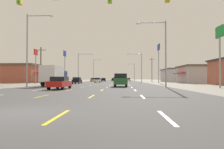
% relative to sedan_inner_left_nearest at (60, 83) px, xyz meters
% --- Properties ---
extents(ground_plane, '(572.00, 572.00, 0.00)m').
position_rel_sedan_inner_left_nearest_xyz_m(ground_plane, '(3.38, 49.49, -0.76)').
color(ground_plane, '#4C4C4F').
extents(lot_apron_left, '(28.00, 440.00, 0.01)m').
position_rel_sedan_inner_left_nearest_xyz_m(lot_apron_left, '(-21.37, 49.49, -0.75)').
color(lot_apron_left, gray).
rests_on(lot_apron_left, ground).
extents(lot_apron_right, '(28.00, 440.00, 0.01)m').
position_rel_sedan_inner_left_nearest_xyz_m(lot_apron_right, '(28.13, 49.49, -0.75)').
color(lot_apron_right, gray).
rests_on(lot_apron_right, ground).
extents(lane_markings, '(10.64, 227.60, 0.01)m').
position_rel_sedan_inner_left_nearest_xyz_m(lane_markings, '(3.38, 87.99, -0.75)').
color(lane_markings, white).
rests_on(lane_markings, ground).
extents(signal_span_wire, '(24.92, 0.52, 8.96)m').
position_rel_sedan_inner_left_nearest_xyz_m(signal_span_wire, '(3.36, -9.51, 4.41)').
color(signal_span_wire, brown).
rests_on(signal_span_wire, ground).
extents(sedan_inner_left_nearest, '(1.80, 4.50, 1.46)m').
position_rel_sedan_inner_left_nearest_xyz_m(sedan_inner_left_nearest, '(0.00, 0.00, 0.00)').
color(sedan_inner_left_nearest, red).
rests_on(sedan_inner_left_nearest, ground).
extents(suv_inner_right_near, '(1.98, 4.90, 1.98)m').
position_rel_sedan_inner_left_nearest_xyz_m(suv_inner_right_near, '(7.05, 7.64, 0.27)').
color(suv_inner_right_near, '#235B2D').
rests_on(suv_inner_right_near, ground).
extents(box_truck_far_left_mid, '(2.40, 7.20, 3.23)m').
position_rel_sedan_inner_left_nearest_xyz_m(box_truck_far_left_mid, '(-3.87, 9.52, 1.08)').
color(box_truck_far_left_mid, navy).
rests_on(box_truck_far_left_mid, ground).
extents(hatchback_far_left_midfar, '(1.72, 3.90, 1.54)m').
position_rel_sedan_inner_left_nearest_xyz_m(hatchback_far_left_midfar, '(-3.46, 24.93, 0.03)').
color(hatchback_far_left_midfar, black).
rests_on(hatchback_far_left_midfar, ground).
extents(sedan_inner_left_far, '(1.80, 4.50, 1.46)m').
position_rel_sedan_inner_left_nearest_xyz_m(sedan_inner_left_far, '(-0.37, 40.83, 0.00)').
color(sedan_inner_left_far, white).
rests_on(sedan_inner_left_far, ground).
extents(sedan_far_left_farther, '(1.80, 4.50, 1.46)m').
position_rel_sedan_inner_left_nearest_xyz_m(sedan_far_left_farther, '(-3.85, 55.96, 0.00)').
color(sedan_far_left_farther, '#B28C33').
rests_on(sedan_far_left_farther, ground).
extents(sedan_inner_left_farthest, '(1.80, 4.50, 1.46)m').
position_rel_sedan_inner_left_nearest_xyz_m(sedan_inner_left_farthest, '(-0.37, 61.59, 0.00)').
color(sedan_inner_left_farthest, black).
rests_on(sedan_inner_left_farthest, ground).
extents(sedan_center_turn_distant_a, '(1.80, 4.50, 1.46)m').
position_rel_sedan_inner_left_nearest_xyz_m(sedan_center_turn_distant_a, '(3.43, 72.48, 0.00)').
color(sedan_center_turn_distant_a, black).
rests_on(sedan_center_turn_distant_a, ground).
extents(sedan_far_right_distant_b, '(1.80, 4.50, 1.46)m').
position_rel_sedan_inner_left_nearest_xyz_m(sedan_far_right_distant_b, '(10.58, 78.09, 0.00)').
color(sedan_far_right_distant_b, '#B28C33').
rests_on(sedan_far_right_distant_b, ground).
extents(suv_center_turn_distant_c, '(1.98, 4.90, 1.98)m').
position_rel_sedan_inner_left_nearest_xyz_m(suv_center_turn_distant_c, '(3.42, 94.10, 0.27)').
color(suv_center_turn_distant_c, navy).
rests_on(suv_center_turn_distant_c, ground).
extents(storefront_left_row_1, '(10.93, 14.39, 5.45)m').
position_rel_sedan_inner_left_nearest_xyz_m(storefront_left_row_1, '(-22.02, 37.93, 1.99)').
color(storefront_left_row_1, '#A35642').
rests_on(storefront_left_row_1, ground).
extents(storefront_left_row_2, '(13.77, 12.98, 4.48)m').
position_rel_sedan_inner_left_nearest_xyz_m(storefront_left_row_2, '(-26.49, 63.09, 1.50)').
color(storefront_left_row_2, silver).
rests_on(storefront_left_row_2, ground).
extents(storefront_right_row_1, '(11.41, 12.11, 4.82)m').
position_rel_sedan_inner_left_nearest_xyz_m(storefront_right_row_1, '(28.69, 34.33, 1.68)').
color(storefront_right_row_1, '#B2B2B7').
rests_on(storefront_right_row_1, ground).
extents(storefront_right_row_2, '(9.72, 17.95, 4.95)m').
position_rel_sedan_inner_left_nearest_xyz_m(storefront_right_row_2, '(28.39, 56.50, 1.73)').
color(storefront_right_row_2, '#B2B2B7').
rests_on(storefront_right_row_2, ground).
extents(pole_sign_left_row_1, '(0.24, 1.81, 8.24)m').
position_rel_sedan_inner_left_nearest_xyz_m(pole_sign_left_row_1, '(-13.35, 24.51, 5.32)').
color(pole_sign_left_row_1, gray).
rests_on(pole_sign_left_row_1, ground).
extents(pole_sign_left_row_2, '(0.24, 2.54, 10.35)m').
position_rel_sedan_inner_left_nearest_xyz_m(pole_sign_left_row_2, '(-11.50, 43.01, 7.29)').
color(pole_sign_left_row_2, gray).
rests_on(pole_sign_left_row_2, ground).
extents(pole_sign_right_row_0, '(0.24, 1.95, 8.14)m').
position_rel_sedan_inner_left_nearest_xyz_m(pole_sign_right_row_0, '(20.08, 3.82, 5.36)').
color(pole_sign_right_row_0, gray).
rests_on(pole_sign_right_row_0, ground).
extents(pole_sign_right_row_1, '(0.24, 2.79, 10.99)m').
position_rel_sedan_inner_left_nearest_xyz_m(pole_sign_right_row_1, '(17.71, 35.09, 7.84)').
color(pole_sign_right_row_1, gray).
rests_on(pole_sign_right_row_1, ground).
extents(streetlight_left_row_0, '(4.08, 0.26, 10.79)m').
position_rel_sedan_inner_left_nearest_xyz_m(streetlight_left_row_0, '(-6.40, 6.00, 5.42)').
color(streetlight_left_row_0, gray).
rests_on(streetlight_left_row_0, ground).
extents(streetlight_right_row_0, '(4.32, 0.26, 9.55)m').
position_rel_sedan_inner_left_nearest_xyz_m(streetlight_right_row_0, '(13.07, 6.00, 4.81)').
color(streetlight_right_row_0, gray).
rests_on(streetlight_right_row_0, ground).
extents(streetlight_left_row_1, '(4.82, 0.26, 9.34)m').
position_rel_sedan_inner_left_nearest_xyz_m(streetlight_left_row_1, '(-6.23, 41.85, 4.76)').
color(streetlight_left_row_1, gray).
rests_on(streetlight_left_row_1, ground).
extents(streetlight_right_row_1, '(4.67, 0.26, 9.31)m').
position_rel_sedan_inner_left_nearest_xyz_m(streetlight_right_row_1, '(13.00, 41.85, 4.72)').
color(streetlight_right_row_1, gray).
rests_on(streetlight_right_row_1, ground).
extents(streetlight_left_row_2, '(4.17, 0.26, 10.79)m').
position_rel_sedan_inner_left_nearest_xyz_m(streetlight_left_row_2, '(-6.39, 77.70, 5.43)').
color(streetlight_left_row_2, gray).
rests_on(streetlight_left_row_2, ground).
extents(streetlight_right_row_2, '(3.47, 0.26, 8.60)m').
position_rel_sedan_inner_left_nearest_xyz_m(streetlight_right_row_2, '(13.17, 77.70, 4.22)').
color(streetlight_right_row_2, gray).
rests_on(streetlight_right_row_2, ground).
extents(utility_pole_left_row_0, '(2.20, 0.26, 8.02)m').
position_rel_sedan_inner_left_nearest_xyz_m(utility_pole_left_row_0, '(-10.31, 20.01, 3.44)').
color(utility_pole_left_row_0, brown).
rests_on(utility_pole_left_row_0, ground).
extents(utility_pole_right_row_1, '(2.20, 0.26, 9.42)m').
position_rel_sedan_inner_left_nearest_xyz_m(utility_pole_right_row_1, '(19.09, 57.49, 4.15)').
color(utility_pole_right_row_1, brown).
rests_on(utility_pole_right_row_1, ground).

